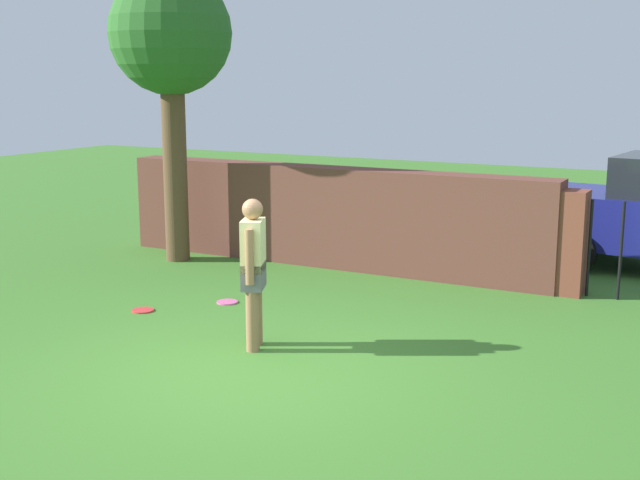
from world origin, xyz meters
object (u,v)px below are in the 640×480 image
frisbee_red (143,310)px  person (253,266)px  tree (171,41)px  frisbee_pink (227,302)px

frisbee_red → person: bearing=-14.9°
tree → frisbee_red: bearing=-61.1°
tree → frisbee_pink: bearing=-39.3°
tree → frisbee_red: (1.41, -2.55, -3.38)m
person → frisbee_pink: 2.05m
tree → frisbee_red: tree is taller
frisbee_red → tree: bearing=118.9°
frisbee_red → frisbee_pink: bearing=48.6°
tree → person: 5.21m
frisbee_pink → person: bearing=-46.5°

